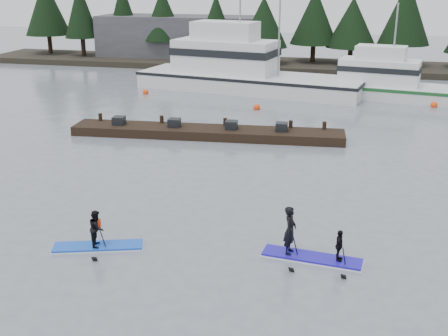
% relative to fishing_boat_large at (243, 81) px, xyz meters
% --- Properties ---
extents(ground, '(160.00, 160.00, 0.00)m').
position_rel_fishing_boat_large_xyz_m(ground, '(3.82, -29.30, -0.81)').
color(ground, slate).
rests_on(ground, ground).
extents(far_shore, '(70.00, 8.00, 0.60)m').
position_rel_fishing_boat_large_xyz_m(far_shore, '(3.82, 12.70, -0.51)').
color(far_shore, '#2D281E').
rests_on(far_shore, ground).
extents(treeline, '(60.00, 4.00, 8.00)m').
position_rel_fishing_boat_large_xyz_m(treeline, '(3.82, 12.70, -0.81)').
color(treeline, black).
rests_on(treeline, ground).
extents(waterfront_building, '(18.00, 6.00, 5.00)m').
position_rel_fishing_boat_large_xyz_m(waterfront_building, '(-10.18, 14.70, 1.69)').
color(waterfront_building, '#4C4C51').
rests_on(waterfront_building, ground).
extents(fishing_boat_large, '(19.55, 8.53, 10.53)m').
position_rel_fishing_boat_large_xyz_m(fishing_boat_large, '(0.00, 0.00, 0.00)').
color(fishing_boat_large, silver).
rests_on(fishing_boat_large, ground).
extents(fishing_boat_medium, '(13.96, 6.05, 8.18)m').
position_rel_fishing_boat_large_xyz_m(fishing_boat_medium, '(12.24, -0.57, -0.24)').
color(fishing_boat_medium, silver).
rests_on(fishing_boat_medium, ground).
extents(floating_dock, '(16.55, 3.49, 0.55)m').
position_rel_fishing_boat_large_xyz_m(floating_dock, '(0.74, -14.78, -0.54)').
color(floating_dock, black).
rests_on(floating_dock, ground).
extents(buoy_a, '(0.48, 0.48, 0.48)m').
position_rel_fishing_boat_large_xyz_m(buoy_a, '(-7.52, -3.44, -0.81)').
color(buoy_a, '#FF400C').
rests_on(buoy_a, ground).
extents(buoy_b, '(0.50, 0.50, 0.50)m').
position_rel_fishing_boat_large_xyz_m(buoy_b, '(2.40, -6.90, -0.81)').
color(buoy_b, '#FF400C').
rests_on(buoy_b, ground).
extents(buoy_c, '(0.49, 0.49, 0.49)m').
position_rel_fishing_boat_large_xyz_m(buoy_c, '(15.06, -3.13, -0.81)').
color(buoy_c, '#FF400C').
rests_on(buoy_c, ground).
extents(paddleboard_solo, '(3.24, 1.72, 1.89)m').
position_rel_fishing_boat_large_xyz_m(paddleboard_solo, '(0.71, -29.82, -0.30)').
color(paddleboard_solo, blue).
rests_on(paddleboard_solo, ground).
extents(paddleboard_duo, '(3.47, 1.33, 2.36)m').
position_rel_fishing_boat_large_xyz_m(paddleboard_duo, '(8.07, -28.88, -0.20)').
color(paddleboard_duo, '#1D13B9').
rests_on(paddleboard_duo, ground).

